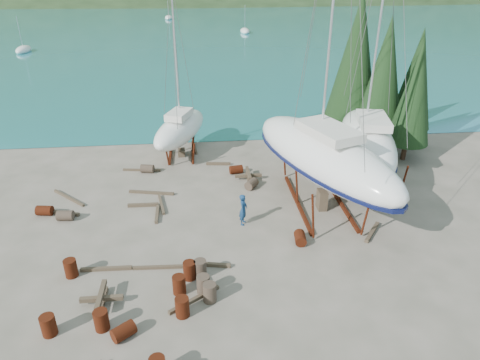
{
  "coord_description": "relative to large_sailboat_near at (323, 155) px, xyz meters",
  "views": [
    {
      "loc": [
        -1.08,
        -17.9,
        12.81
      ],
      "look_at": [
        1.06,
        3.0,
        2.37
      ],
      "focal_mm": 32.0,
      "sensor_mm": 36.0,
      "label": 1
    }
  ],
  "objects": [
    {
      "name": "ground",
      "position": [
        -5.95,
        -4.09,
        -3.2
      ],
      "size": [
        600.0,
        600.0,
        0.0
      ],
      "primitive_type": "plane",
      "color": "#585346",
      "rests_on": "ground"
    },
    {
      "name": "cypress_near_right",
      "position": [
        6.55,
        7.91,
        2.59
      ],
      "size": [
        3.6,
        3.6,
        10.0
      ],
      "color": "black",
      "rests_on": "ground"
    },
    {
      "name": "cypress_mid_right",
      "position": [
        8.05,
        5.91,
        1.72
      ],
      "size": [
        3.06,
        3.06,
        8.5
      ],
      "color": "black",
      "rests_on": "ground"
    },
    {
      "name": "cypress_back_left",
      "position": [
        5.05,
        9.91,
        3.46
      ],
      "size": [
        4.14,
        4.14,
        11.5
      ],
      "color": "black",
      "rests_on": "ground"
    },
    {
      "name": "cypress_far_right",
      "position": [
        9.55,
        8.91,
        2.01
      ],
      "size": [
        3.24,
        3.24,
        9.0
      ],
      "color": "black",
      "rests_on": "ground"
    },
    {
      "name": "moored_boat_left",
      "position": [
        -35.95,
        55.91,
        -2.81
      ],
      "size": [
        2.0,
        5.0,
        6.05
      ],
      "color": "white",
      "rests_on": "ground"
    },
    {
      "name": "moored_boat_mid",
      "position": [
        4.05,
        75.91,
        -2.81
      ],
      "size": [
        2.0,
        5.0,
        6.05
      ],
      "color": "white",
      "rests_on": "ground"
    },
    {
      "name": "moored_boat_far",
      "position": [
        -13.95,
        105.91,
        -2.81
      ],
      "size": [
        2.0,
        5.0,
        6.05
      ],
      "color": "white",
      "rests_on": "ground"
    },
    {
      "name": "large_sailboat_near",
      "position": [
        0.0,
        0.0,
        0.0
      ],
      "size": [
        7.88,
        13.12,
        19.89
      ],
      "rotation": [
        0.0,
        0.0,
        0.36
      ],
      "color": "white",
      "rests_on": "ground"
    },
    {
      "name": "large_sailboat_far",
      "position": [
        3.81,
        2.98,
        -0.39
      ],
      "size": [
        5.36,
        11.29,
        17.19
      ],
      "rotation": [
        0.0,
        0.0,
        -0.21
      ],
      "color": "white",
      "rests_on": "ground"
    },
    {
      "name": "small_sailboat_shore",
      "position": [
        -8.41,
        8.65,
        -1.16
      ],
      "size": [
        5.03,
        8.12,
        12.41
      ],
      "rotation": [
        0.0,
        0.0,
        -0.36
      ],
      "color": "white",
      "rests_on": "ground"
    },
    {
      "name": "worker",
      "position": [
        -4.79,
        -1.81,
        -2.29
      ],
      "size": [
        0.63,
        0.77,
        1.82
      ],
      "primitive_type": "imported",
      "rotation": [
        0.0,
        0.0,
        1.22
      ],
      "color": "navy",
      "rests_on": "ground"
    },
    {
      "name": "drum_0",
      "position": [
        -11.17,
        -8.97,
        -2.76
      ],
      "size": [
        0.58,
        0.58,
        0.88
      ],
      "primitive_type": "cylinder",
      "color": "#591B0F",
      "rests_on": "ground"
    },
    {
      "name": "drum_2",
      "position": [
        -16.08,
        0.28,
        -2.91
      ],
      "size": [
        0.95,
        0.7,
        0.58
      ],
      "primitive_type": "cylinder",
      "rotation": [
        1.57,
        0.0,
        1.43
      ],
      "color": "#591B0F",
      "rests_on": "ground"
    },
    {
      "name": "drum_4",
      "position": [
        -4.57,
        4.73,
        -2.91
      ],
      "size": [
        0.96,
        0.71,
        0.58
      ],
      "primitive_type": "cylinder",
      "rotation": [
        1.57,
        0.0,
        1.72
      ],
      "color": "#591B0F",
      "rests_on": "ground"
    },
    {
      "name": "drum_5",
      "position": [
        -7.13,
        -7.26,
        -2.76
      ],
      "size": [
        0.58,
        0.58,
        0.88
      ],
      "primitive_type": "cylinder",
      "color": "#2D2823",
      "rests_on": "ground"
    },
    {
      "name": "drum_6",
      "position": [
        -2.06,
        -3.96,
        -2.91
      ],
      "size": [
        0.68,
        0.94,
        0.58
      ],
      "primitive_type": "cylinder",
      "rotation": [
        1.57,
        0.0,
        -0.11
      ],
      "color": "#591B0F",
      "rests_on": "ground"
    },
    {
      "name": "drum_7",
      "position": [
        -8.02,
        -8.56,
        -2.76
      ],
      "size": [
        0.58,
        0.58,
        0.88
      ],
      "primitive_type": "cylinder",
      "color": "#591B0F",
      "rests_on": "ground"
    },
    {
      "name": "drum_8",
      "position": [
        -13.18,
        -5.5,
        -2.76
      ],
      "size": [
        0.58,
        0.58,
        0.88
      ],
      "primitive_type": "cylinder",
      "color": "#591B0F",
      "rests_on": "ground"
    },
    {
      "name": "drum_9",
      "position": [
        -10.71,
        5.5,
        -2.91
      ],
      "size": [
        0.98,
        0.76,
        0.58
      ],
      "primitive_type": "cylinder",
      "rotation": [
        1.57,
        0.0,
        1.35
      ],
      "color": "#2D2823",
      "rests_on": "ground"
    },
    {
      "name": "drum_10",
      "position": [
        -8.18,
        -7.17,
        -2.76
      ],
      "size": [
        0.58,
        0.58,
        0.88
      ],
      "primitive_type": "cylinder",
      "color": "#591B0F",
      "rests_on": "ground"
    },
    {
      "name": "drum_11",
      "position": [
        -3.79,
        2.43,
        -2.91
      ],
      "size": [
        0.99,
        1.05,
        0.58
      ],
      "primitive_type": "cylinder",
      "rotation": [
        1.57,
        0.0,
        2.51
      ],
      "color": "#2D2823",
      "rests_on": "ground"
    },
    {
      "name": "drum_12",
      "position": [
        -10.26,
        -9.49,
        -2.91
      ],
      "size": [
        1.05,
        1.0,
        0.58
      ],
      "primitive_type": "cylinder",
      "rotation": [
        1.57,
        0.0,
        2.23
      ],
      "color": "#591B0F",
      "rests_on": "ground"
    },
    {
      "name": "drum_13",
      "position": [
        -13.15,
        -9.04,
        -2.76
      ],
      "size": [
        0.58,
        0.58,
        0.88
      ],
      "primitive_type": "cylinder",
      "color": "#591B0F",
      "rests_on": "ground"
    },
    {
      "name": "drum_14",
      "position": [
        -7.74,
        -6.22,
        -2.76
      ],
      "size": [
        0.58,
        0.58,
        0.88
      ],
      "primitive_type": "cylinder",
      "color": "#591B0F",
      "rests_on": "ground"
    },
    {
      "name": "drum_15",
      "position": [
        -14.74,
        -0.41,
        -2.91
      ],
      "size": [
        0.92,
        0.65,
        0.58
      ],
      "primitive_type": "cylinder",
      "rotation": [
        1.57,
        0.0,
        1.49
      ],
      "color": "#2D2823",
      "rests_on": "ground"
    },
    {
      "name": "drum_16",
      "position": [
        -6.88,
        -7.8,
        -2.76
      ],
      "size": [
        0.58,
        0.58,
        0.88
      ],
      "primitive_type": "cylinder",
      "color": "#2D2823",
      "rests_on": "ground"
    },
    {
      "name": "drum_17",
      "position": [
        -7.25,
        -6.15,
        -2.76
      ],
      "size": [
        0.58,
        0.58,
        0.88
      ],
      "primitive_type": "cylinder",
      "color": "#2D2823",
      "rests_on": "ground"
    },
    {
      "name": "timber_0",
      "position": [
        -11.15,
        5.78,
        -3.13
      ],
      "size": [
        2.66,
        0.56,
        0.14
      ],
      "primitive_type": "cube",
      "rotation": [
        0.0,
        0.0,
        1.41
      ],
      "color": "brown",
      "rests_on": "ground"
    },
    {
      "name": "timber_1",
      "position": [
        1.99,
        -3.52,
        -3.1
      ],
      "size": [
        1.41,
        1.76,
        0.19
      ],
      "primitive_type": "cube",
      "rotation": [
        0.0,
        0.0,
        2.49
      ],
      "color": "brown",
      "rests_on": "ground"
    },
    {
      "name": "timber_2",
      "position": [
        -15.33,
        0.31,
        -3.11
      ],
      "size": [
        2.5,
        0.91,
        0.19
      ],
      "primitive_type": "cube",
      "rotation": [
        0.0,
        0.0,
        1.28
      ],
      "color": "brown",
      "rests_on": "ground"
    },
    {
      "name": "timber_3",
      "position": [
        -9.16,
        -5.37,
        -3.13
      ],
      "size": [
        2.53,
        0.26,
        0.15
      ],
      "primitive_type": "cube",
      "rotation": [
        0.0,
        0.0,
        1.52
      ],
      "color": "brown",
      "rests_on": "ground"
    },
    {
      "name": "timber_4",
      "position": [
        -9.64,
        -0.43,
        -3.11
      ],
      "size": [
        0.2,
        1.88,
        0.17
      ],
      "primitive_type": "cube",
      "rotation": [
        0.0,
        0.0,
        0.02
      ],
      "color": "brown",
      "rests_on": "ground"
    },
    {
      "name": "timber_5",
      "position": [
        -7.54,
        -7.76,
        -3.12
      ],
      "size": [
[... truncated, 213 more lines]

